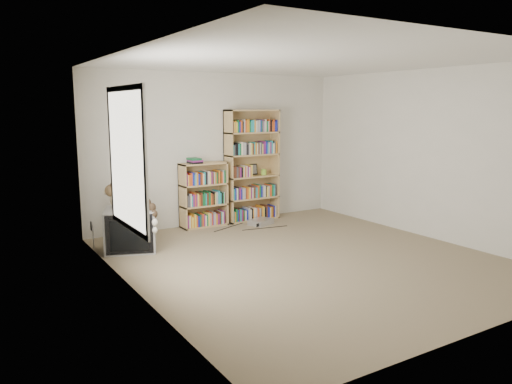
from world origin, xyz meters
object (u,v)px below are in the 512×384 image
cat (134,202)px  dvd_player (261,222)px  crt_tv (131,229)px  bookcase_short (203,197)px  bookcase_tall (252,168)px

cat → dvd_player: (2.29, 0.41, -0.64)m
dvd_player → crt_tv: bearing=167.6°
bookcase_short → dvd_player: 1.05m
bookcase_short → cat: bearing=-150.1°
crt_tv → dvd_player: size_ratio=2.17×
cat → dvd_player: 2.41m
bookcase_tall → bookcase_short: (-0.93, -0.00, -0.41)m
bookcase_short → bookcase_tall: bearing=0.1°
bookcase_short → dvd_player: bearing=-25.1°
bookcase_short → crt_tv: bearing=-152.8°
crt_tv → bookcase_short: bearing=47.9°
bookcase_tall → bookcase_short: size_ratio=1.81×
bookcase_tall → dvd_player: (-0.06, -0.41, -0.86)m
cat → bookcase_tall: bearing=44.1°
cat → bookcase_tall: (2.36, 0.82, 0.22)m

